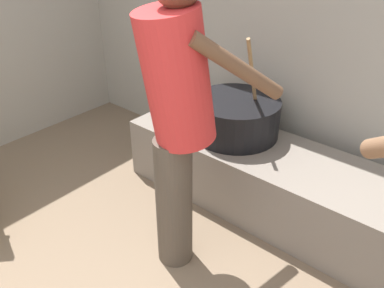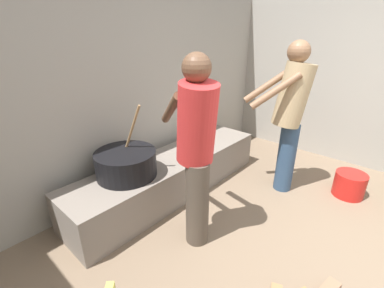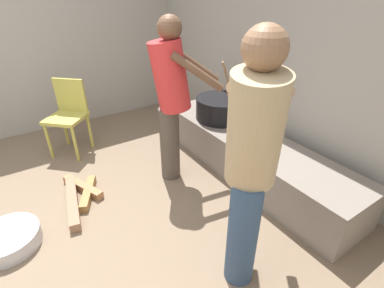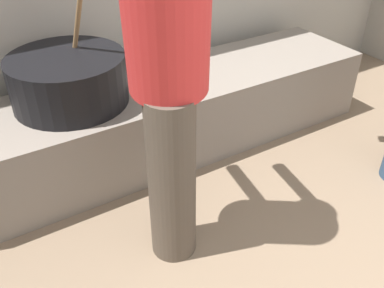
% 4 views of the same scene
% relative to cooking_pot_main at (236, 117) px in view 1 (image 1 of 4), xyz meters
% --- Properties ---
extents(block_enclosure_rear, '(5.01, 0.20, 2.22)m').
position_rel_cooking_pot_main_xyz_m(block_enclosure_rear, '(0.46, 0.47, 0.55)').
color(block_enclosure_rear, '#9E998E').
rests_on(block_enclosure_rear, ground_plane).
extents(hearth_ledge, '(2.49, 0.60, 0.44)m').
position_rel_cooking_pot_main_xyz_m(hearth_ledge, '(0.56, -0.05, -0.34)').
color(hearth_ledge, slate).
rests_on(hearth_ledge, ground_plane).
extents(cooking_pot_main, '(0.59, 0.59, 0.70)m').
position_rel_cooking_pot_main_xyz_m(cooking_pot_main, '(0.00, 0.00, 0.00)').
color(cooking_pot_main, black).
rests_on(cooking_pot_main, hearth_ledge).
extents(cook_in_red_shirt, '(0.60, 0.74, 1.62)m').
position_rel_cooking_pot_main_xyz_m(cook_in_red_shirt, '(0.17, -0.75, 0.36)').
color(cook_in_red_shirt, '#4C4238').
rests_on(cook_in_red_shirt, ground_plane).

